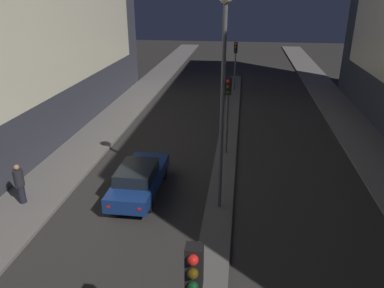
% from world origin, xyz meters
% --- Properties ---
extents(median_strip, '(1.15, 35.82, 0.12)m').
position_xyz_m(median_strip, '(0.00, 18.91, 0.06)').
color(median_strip, '#56544F').
rests_on(median_strip, ground).
extents(traffic_light_mid, '(0.32, 0.42, 4.23)m').
position_xyz_m(traffic_light_mid, '(0.00, 16.54, 3.23)').
color(traffic_light_mid, '#4C4C51').
rests_on(traffic_light_mid, median_strip).
extents(traffic_light_far, '(0.32, 0.42, 4.23)m').
position_xyz_m(traffic_light_far, '(0.00, 30.61, 3.23)').
color(traffic_light_far, '#4C4C51').
rests_on(traffic_light_far, median_strip).
extents(street_lamp, '(0.56, 0.56, 8.53)m').
position_xyz_m(street_lamp, '(0.00, 10.93, 6.08)').
color(street_lamp, '#4C4C51').
rests_on(street_lamp, median_strip).
extents(car_left_lane, '(1.78, 4.77, 1.47)m').
position_xyz_m(car_left_lane, '(-3.64, 11.71, 0.75)').
color(car_left_lane, navy).
rests_on(car_left_lane, ground).
extents(pedestrian_on_left_sidewalk, '(0.40, 0.40, 1.77)m').
position_xyz_m(pedestrian_on_left_sidewalk, '(-8.30, 10.07, 1.07)').
color(pedestrian_on_left_sidewalk, black).
rests_on(pedestrian_on_left_sidewalk, sidewalk_left).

